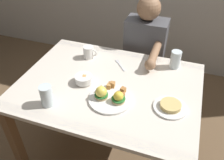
% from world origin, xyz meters
% --- Properties ---
extents(ground_plane, '(6.00, 6.00, 0.00)m').
position_xyz_m(ground_plane, '(0.00, 0.00, 0.00)').
color(ground_plane, brown).
extents(dining_table, '(1.20, 0.90, 0.74)m').
position_xyz_m(dining_table, '(0.00, 0.00, 0.63)').
color(dining_table, silver).
rests_on(dining_table, ground_plane).
extents(eggs_benedict_plate, '(0.27, 0.27, 0.09)m').
position_xyz_m(eggs_benedict_plate, '(0.06, -0.14, 0.77)').
color(eggs_benedict_plate, white).
rests_on(eggs_benedict_plate, dining_table).
extents(fruit_bowl, '(0.12, 0.12, 0.06)m').
position_xyz_m(fruit_bowl, '(-0.16, -0.04, 0.77)').
color(fruit_bowl, white).
rests_on(fruit_bowl, dining_table).
extents(coffee_mug, '(0.11, 0.08, 0.09)m').
position_xyz_m(coffee_mug, '(-0.25, 0.26, 0.79)').
color(coffee_mug, white).
rests_on(coffee_mug, dining_table).
extents(fork, '(0.11, 0.13, 0.00)m').
position_xyz_m(fork, '(0.00, 0.24, 0.74)').
color(fork, silver).
rests_on(fork, dining_table).
extents(water_glass_near, '(0.07, 0.07, 0.13)m').
position_xyz_m(water_glass_near, '(0.39, 0.35, 0.80)').
color(water_glass_near, silver).
rests_on(water_glass_near, dining_table).
extents(water_glass_far, '(0.08, 0.08, 0.14)m').
position_xyz_m(water_glass_far, '(-0.28, -0.30, 0.80)').
color(water_glass_far, silver).
rests_on(water_glass_far, dining_table).
extents(side_plate, '(0.20, 0.20, 0.04)m').
position_xyz_m(side_plate, '(0.42, -0.09, 0.75)').
color(side_plate, white).
rests_on(side_plate, dining_table).
extents(diner_person, '(0.34, 0.54, 1.14)m').
position_xyz_m(diner_person, '(0.11, 0.60, 0.65)').
color(diner_person, '#33333D').
rests_on(diner_person, ground_plane).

